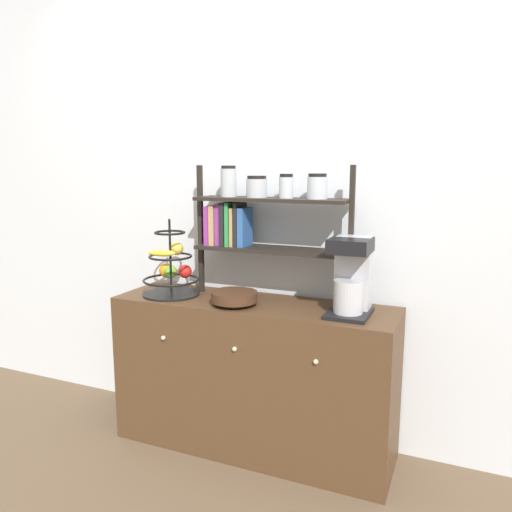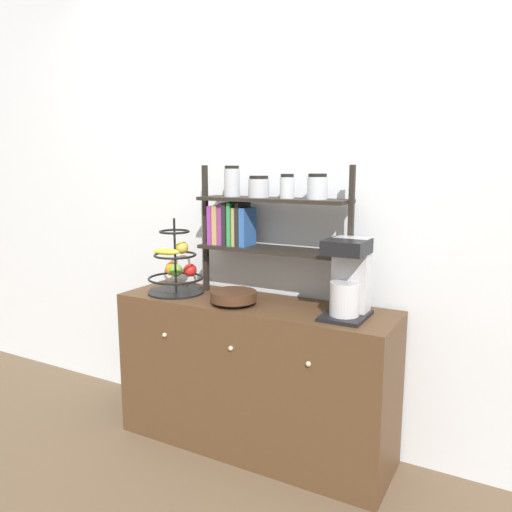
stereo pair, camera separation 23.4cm
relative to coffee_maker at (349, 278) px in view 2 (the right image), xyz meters
name	(u,v)px [view 2 (the right image)]	position (x,y,z in m)	size (l,w,h in m)	color
ground_plane	(232,466)	(-0.50, -0.21, -0.97)	(12.00, 12.00, 0.00)	brown
wall_back	(276,198)	(-0.50, 0.26, 0.33)	(7.00, 0.05, 2.60)	silver
sideboard	(253,376)	(-0.50, 0.00, -0.57)	(1.44, 0.44, 0.79)	#4C331E
coffee_maker	(349,278)	(0.00, 0.00, 0.00)	(0.19, 0.25, 0.36)	black
fruit_stand	(176,269)	(-0.96, -0.01, -0.05)	(0.30, 0.30, 0.41)	black
wooden_bowl	(234,297)	(-0.56, -0.08, -0.14)	(0.23, 0.23, 0.07)	#422819
shelf_hutch	(257,216)	(-0.53, 0.10, 0.25)	(0.84, 0.20, 0.68)	black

